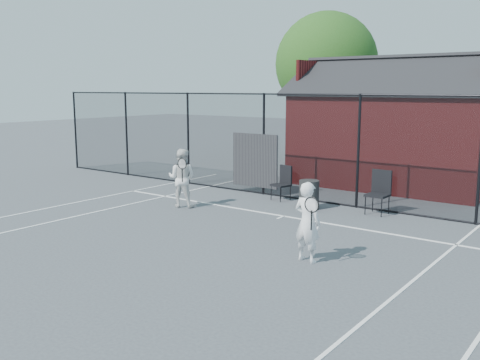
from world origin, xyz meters
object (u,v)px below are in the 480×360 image
Objects in this scene: player_front at (307,222)px; chair_right at (378,193)px; clubhouse at (396,136)px; player_back at (182,178)px; waste_bin at (309,195)px; chair_left at (281,183)px.

player_front reaches higher than chair_right.
clubhouse is at bearing 107.62° from chair_right.
chair_right is (-0.44, 4.30, -0.20)m from player_front.
chair_right is at bearing 26.97° from player_back.
waste_bin is (-0.43, -4.90, -1.23)m from clubhouse.
chair_right is 1.42× the size of waste_bin.
chair_left is at bearing -110.30° from clubhouse.
player_back is (-4.97, 2.00, 0.04)m from player_front.
player_back is 3.39m from waste_bin.
clubhouse is 4.18× the size of player_back.
player_back is 2.85m from chair_left.
chair_left is 2.87m from chair_right.
chair_right is (2.87, 0.00, 0.06)m from chair_left.
chair_right reaches higher than waste_bin.
clubhouse reaches higher than chair_right.
clubhouse is 4.39× the size of player_front.
chair_left is 1.26× the size of waste_bin.
chair_right is (1.24, -4.40, -1.07)m from clubhouse.
clubhouse is at bearing 63.91° from player_back.
clubhouse reaches higher than waste_bin.
player_back is 1.62× the size of chair_left.
player_back is at bearing -116.09° from clubhouse.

